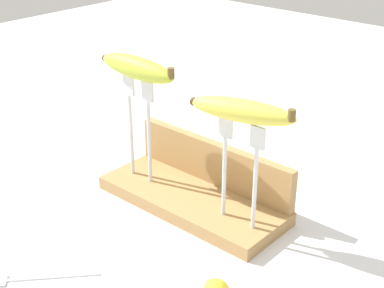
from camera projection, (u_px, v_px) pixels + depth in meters
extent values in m
plane|color=silver|center=(192.00, 206.00, 1.04)|extent=(3.00, 3.00, 0.00)
cube|color=#A87F4C|center=(192.00, 200.00, 1.03)|extent=(0.35, 0.14, 0.02)
cube|color=#A87F4C|center=(214.00, 162.00, 1.05)|extent=(0.34, 0.02, 0.08)
cylinder|color=silver|center=(131.00, 135.00, 1.06)|extent=(0.01, 0.01, 0.16)
cube|color=silver|center=(129.00, 85.00, 1.02)|extent=(0.03, 0.01, 0.04)
cylinder|color=silver|center=(149.00, 142.00, 1.03)|extent=(0.01, 0.01, 0.16)
cube|color=silver|center=(147.00, 92.00, 0.99)|extent=(0.03, 0.01, 0.04)
cylinder|color=silver|center=(224.00, 177.00, 0.93)|extent=(0.01, 0.01, 0.14)
cube|color=silver|center=(226.00, 127.00, 0.90)|extent=(0.03, 0.01, 0.04)
cylinder|color=silver|center=(255.00, 189.00, 0.90)|extent=(0.01, 0.01, 0.14)
cube|color=silver|center=(258.00, 138.00, 0.86)|extent=(0.03, 0.01, 0.04)
ellipsoid|color=#B2C138|center=(137.00, 68.00, 0.99)|extent=(0.18, 0.04, 0.04)
cylinder|color=brown|center=(171.00, 73.00, 0.94)|extent=(0.01, 0.01, 0.02)
sphere|color=#3F2D19|center=(106.00, 58.00, 1.04)|extent=(0.01, 0.01, 0.01)
ellipsoid|color=#DBD147|center=(242.00, 111.00, 0.86)|extent=(0.18, 0.08, 0.04)
cylinder|color=brown|center=(293.00, 114.00, 0.83)|extent=(0.01, 0.01, 0.02)
sphere|color=#3F2D19|center=(194.00, 102.00, 0.90)|extent=(0.01, 0.01, 0.01)
cylinder|color=silver|center=(53.00, 276.00, 0.85)|extent=(0.10, 0.11, 0.01)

